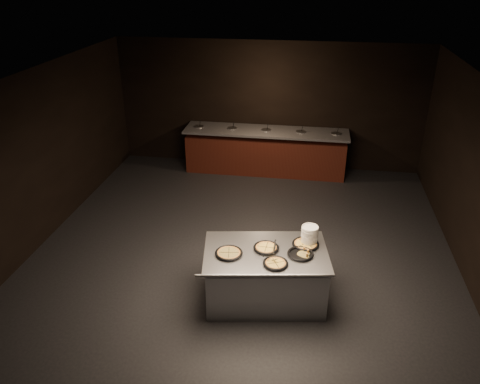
{
  "coord_description": "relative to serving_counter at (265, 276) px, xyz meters",
  "views": [
    {
      "loc": [
        1.0,
        -6.44,
        4.44
      ],
      "look_at": [
        -0.08,
        0.3,
        1.05
      ],
      "focal_mm": 35.0,
      "sensor_mm": 36.0,
      "label": 1
    }
  ],
  "objects": [
    {
      "name": "pan_veggie_whole",
      "position": [
        -0.5,
        -0.15,
        0.44
      ],
      "size": [
        0.38,
        0.38,
        0.04
      ],
      "rotation": [
        0.0,
        0.0,
        0.15
      ],
      "color": "black",
      "rests_on": "serving_counter"
    },
    {
      "name": "salad_bar",
      "position": [
        -0.5,
        4.58,
        0.04
      ],
      "size": [
        3.7,
        0.83,
        1.18
      ],
      "color": "#4C1E12",
      "rests_on": "ground"
    },
    {
      "name": "server_left",
      "position": [
        0.12,
        0.03,
        0.5
      ],
      "size": [
        0.1,
        0.33,
        0.15
      ],
      "rotation": [
        0.0,
        0.0,
        1.52
      ],
      "color": "silver",
      "rests_on": "serving_counter"
    },
    {
      "name": "pan_cheese_whole",
      "position": [
        -0.0,
        0.07,
        0.44
      ],
      "size": [
        0.36,
        0.36,
        0.04
      ],
      "rotation": [
        0.0,
        0.0,
        -0.06
      ],
      "color": "black",
      "rests_on": "serving_counter"
    },
    {
      "name": "pan_cheese_slices_b",
      "position": [
        0.16,
        -0.29,
        0.44
      ],
      "size": [
        0.34,
        0.34,
        0.04
      ],
      "rotation": [
        0.0,
        0.0,
        2.01
      ],
      "color": "black",
      "rests_on": "serving_counter"
    },
    {
      "name": "pan_cheese_slices_a",
      "position": [
        0.54,
        0.25,
        0.44
      ],
      "size": [
        0.38,
        0.38,
        0.04
      ],
      "rotation": [
        0.0,
        0.0,
        0.79
      ],
      "color": "black",
      "rests_on": "serving_counter"
    },
    {
      "name": "room",
      "position": [
        -0.5,
        1.02,
        1.06
      ],
      "size": [
        7.02,
        8.02,
        2.92
      ],
      "color": "black",
      "rests_on": "ground"
    },
    {
      "name": "pan_veggie_slices",
      "position": [
        0.48,
        -0.01,
        0.44
      ],
      "size": [
        0.36,
        0.36,
        0.04
      ],
      "rotation": [
        0.0,
        0.0,
        -0.6
      ],
      "color": "black",
      "rests_on": "serving_counter"
    },
    {
      "name": "serving_counter",
      "position": [
        0.0,
        0.0,
        0.0
      ],
      "size": [
        1.86,
        1.37,
        0.82
      ],
      "rotation": [
        0.0,
        0.0,
        0.16
      ],
      "color": "silver",
      "rests_on": "ground"
    },
    {
      "name": "server_right",
      "position": [
        0.11,
        -0.24,
        0.5
      ],
      "size": [
        0.3,
        0.17,
        0.15
      ],
      "rotation": [
        0.0,
        0.0,
        -0.38
      ],
      "color": "silver",
      "rests_on": "serving_counter"
    },
    {
      "name": "plate_stack",
      "position": [
        0.58,
        0.31,
        0.56
      ],
      "size": [
        0.24,
        0.24,
        0.27
      ],
      "primitive_type": "cylinder",
      "color": "white",
      "rests_on": "serving_counter"
    }
  ]
}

